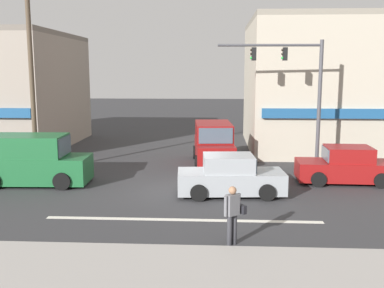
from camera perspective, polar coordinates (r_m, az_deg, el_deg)
ground_plane at (r=18.11m, az=-0.30°, el=-6.03°), size 120.00×120.00×0.00m
lane_marking_stripe at (r=14.77m, az=-1.13°, el=-9.60°), size 9.00×0.24×0.01m
building_right_corner at (r=29.90m, az=20.79°, el=7.06°), size 13.95×10.16×7.87m
utility_pole_near_left at (r=22.21m, az=-19.71°, el=8.26°), size 1.40×0.22×8.88m
traffic_light_mast at (r=21.75m, az=13.45°, el=7.44°), size 4.89×0.34×6.20m
van_parked_curbside at (r=20.19m, az=-19.64°, el=-2.05°), size 4.66×2.17×2.11m
van_crossing_center at (r=23.32m, az=2.75°, el=-0.05°), size 2.31×4.73×2.11m
sedan_crossing_rightbound at (r=20.43m, az=18.94°, el=-2.72°), size 4.15×1.98×1.58m
sedan_waiting_far at (r=17.50m, az=4.88°, el=-4.20°), size 4.21×2.11×1.58m
pedestrian_foreground_with_bag at (r=12.54m, az=5.22°, el=-8.55°), size 0.64×0.52×1.67m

